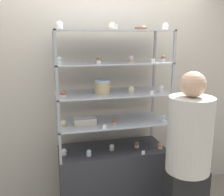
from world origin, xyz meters
name	(u,v)px	position (x,y,z in m)	size (l,w,h in m)	color
back_wall	(104,92)	(0.00, 0.40, 1.30)	(8.00, 0.05, 2.60)	beige
display_base	(112,179)	(0.00, 0.00, 0.37)	(1.15, 0.51, 0.75)	#333338
display_riser_lower	(112,123)	(0.00, 0.00, 1.04)	(1.15, 0.51, 0.31)	#99999E
display_riser_middle	(112,94)	(0.00, 0.00, 1.35)	(1.15, 0.51, 0.31)	#99999E
display_riser_upper	(112,64)	(0.00, 0.00, 1.67)	(1.15, 0.51, 0.31)	#99999E
display_riser_top	(112,32)	(0.00, 0.00, 1.98)	(1.15, 0.51, 0.31)	#99999E
layer_cake_centerpiece	(103,86)	(-0.11, -0.03, 1.45)	(0.16, 0.16, 0.14)	#DBBC84
sheet_cake_frosted	(85,121)	(-0.29, -0.04, 1.09)	(0.23, 0.12, 0.06)	beige
cupcake_0	(64,152)	(-0.52, -0.04, 0.78)	(0.05, 0.05, 0.07)	beige
cupcake_1	(89,153)	(-0.28, -0.13, 0.78)	(0.05, 0.05, 0.07)	white
cupcake_2	(112,147)	(-0.01, -0.05, 0.78)	(0.05, 0.05, 0.07)	#CCB28C
cupcake_3	(137,145)	(0.27, -0.04, 0.78)	(0.05, 0.05, 0.07)	beige
cupcake_4	(160,146)	(0.51, -0.14, 0.78)	(0.05, 0.05, 0.07)	beige
price_tag_0	(143,153)	(0.28, -0.23, 0.77)	(0.04, 0.00, 0.04)	white
cupcake_5	(63,123)	(-0.51, -0.06, 1.09)	(0.05, 0.05, 0.07)	#CCB28C
cupcake_6	(114,121)	(0.00, -0.10, 1.09)	(0.05, 0.05, 0.07)	#CCB28C
cupcake_7	(163,118)	(0.53, -0.13, 1.09)	(0.05, 0.05, 0.07)	white
price_tag_1	(104,127)	(-0.13, -0.23, 1.08)	(0.04, 0.00, 0.04)	white
cupcake_8	(63,94)	(-0.51, -0.14, 1.41)	(0.06, 0.06, 0.07)	beige
cupcake_9	(131,90)	(0.18, -0.09, 1.41)	(0.06, 0.06, 0.07)	beige
cupcake_10	(161,88)	(0.50, -0.10, 1.41)	(0.06, 0.06, 0.07)	white
price_tag_2	(152,93)	(0.35, -0.23, 1.40)	(0.04, 0.00, 0.04)	white
cupcake_11	(59,61)	(-0.53, -0.10, 1.72)	(0.05, 0.05, 0.07)	white
cupcake_12	(99,60)	(-0.16, -0.13, 1.72)	(0.05, 0.05, 0.07)	white
cupcake_13	(131,59)	(0.18, -0.07, 1.72)	(0.05, 0.05, 0.07)	#CCB28C
cupcake_14	(163,58)	(0.52, -0.10, 1.72)	(0.05, 0.05, 0.07)	white
price_tag_3	(153,61)	(0.35, -0.23, 1.71)	(0.04, 0.00, 0.04)	white
cupcake_15	(59,25)	(-0.52, -0.14, 2.04)	(0.06, 0.06, 0.07)	beige
cupcake_16	(112,26)	(-0.01, -0.06, 2.04)	(0.06, 0.06, 0.07)	#CCB28C
cupcake_17	(165,27)	(0.53, -0.09, 2.04)	(0.06, 0.06, 0.07)	white
price_tag_4	(116,27)	(-0.02, -0.23, 2.03)	(0.04, 0.00, 0.04)	white
donut_glazed	(141,28)	(0.30, 0.00, 2.02)	(0.13, 0.13, 0.04)	brown
customer_figure	(188,158)	(0.53, -0.68, 0.89)	(0.39, 0.39, 1.66)	black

